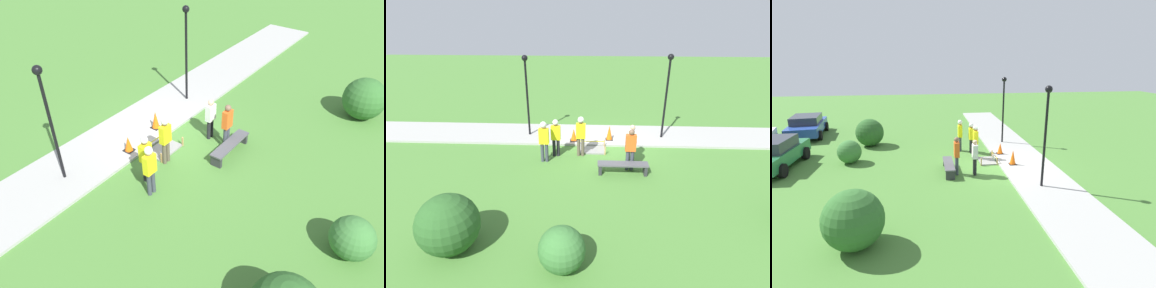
% 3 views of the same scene
% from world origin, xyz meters
% --- Properties ---
extents(ground_plane, '(60.00, 60.00, 0.00)m').
position_xyz_m(ground_plane, '(0.00, 0.00, 0.00)').
color(ground_plane, '#477A33').
extents(sidewalk, '(28.00, 2.61, 0.10)m').
position_xyz_m(sidewalk, '(0.00, -1.31, 0.05)').
color(sidewalk, '#9E9E99').
rests_on(sidewalk, ground_plane).
extents(wet_concrete_patch, '(1.25, 0.85, 0.38)m').
position_xyz_m(wet_concrete_patch, '(0.80, 0.46, 0.04)').
color(wet_concrete_patch, gray).
rests_on(wet_concrete_patch, ground_plane).
extents(traffic_cone_near_patch, '(0.34, 0.34, 0.72)m').
position_xyz_m(traffic_cone_near_patch, '(-0.06, -0.63, 0.45)').
color(traffic_cone_near_patch, black).
rests_on(traffic_cone_near_patch, sidewalk).
extents(traffic_cone_far_patch, '(0.34, 0.34, 0.59)m').
position_xyz_m(traffic_cone_far_patch, '(1.65, -0.43, 0.39)').
color(traffic_cone_far_patch, black).
rests_on(traffic_cone_far_patch, sidewalk).
extents(park_bench, '(1.95, 0.44, 0.45)m').
position_xyz_m(park_bench, '(-0.43, 2.49, 0.33)').
color(park_bench, '#2D2D33').
rests_on(park_bench, ground_plane).
extents(worker_supervisor, '(0.40, 0.26, 1.79)m').
position_xyz_m(worker_supervisor, '(1.26, 0.97, 1.07)').
color(worker_supervisor, brown).
rests_on(worker_supervisor, ground_plane).
extents(worker_assistant, '(0.40, 0.24, 1.67)m').
position_xyz_m(worker_assistant, '(2.33, 1.04, 0.98)').
color(worker_assistant, black).
rests_on(worker_assistant, ground_plane).
extents(worker_trainee, '(0.40, 0.26, 1.77)m').
position_xyz_m(worker_trainee, '(2.75, 1.59, 1.06)').
color(worker_trainee, '#383D47').
rests_on(worker_trainee, ground_plane).
extents(bystander_in_orange_shirt, '(0.40, 0.23, 1.73)m').
position_xyz_m(bystander_in_orange_shirt, '(-0.72, 2.15, 0.98)').
color(bystander_in_orange_shirt, '#383D47').
rests_on(bystander_in_orange_shirt, ground_plane).
extents(bystander_in_gray_shirt, '(0.40, 0.22, 1.61)m').
position_xyz_m(bystander_in_gray_shirt, '(-0.86, 1.36, 0.90)').
color(bystander_in_gray_shirt, black).
rests_on(bystander_in_gray_shirt, ground_plane).
extents(lamppost_near, '(0.28, 0.28, 3.88)m').
position_xyz_m(lamppost_near, '(3.92, -1.13, 2.65)').
color(lamppost_near, black).
rests_on(lamppost_near, sidewalk).
extents(lamppost_far, '(0.28, 0.28, 3.99)m').
position_xyz_m(lamppost_far, '(-2.65, -1.07, 2.70)').
color(lamppost_far, black).
rests_on(lamppost_far, sidewalk).
extents(shrub_rounded_near, '(1.68, 1.68, 1.68)m').
position_xyz_m(shrub_rounded_near, '(-5.71, 5.51, 0.84)').
color(shrub_rounded_near, '#2D6028').
rests_on(shrub_rounded_near, ground_plane).
extents(shrub_rounded_far, '(1.16, 1.16, 1.16)m').
position_xyz_m(shrub_rounded_far, '(1.47, 7.26, 0.58)').
color(shrub_rounded_far, '#387033').
rests_on(shrub_rounded_far, ground_plane).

